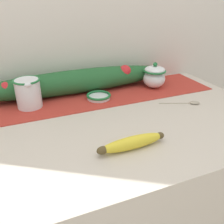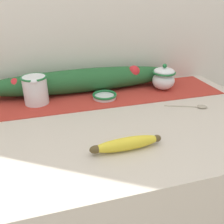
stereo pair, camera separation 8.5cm
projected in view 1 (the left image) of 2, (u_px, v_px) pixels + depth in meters
name	position (u px, v px, depth m)	size (l,w,h in m)	color
countertop	(101.00, 215.00, 1.10)	(1.33, 0.73, 0.93)	beige
back_wall	(67.00, 28.00, 1.09)	(2.13, 0.04, 2.40)	silver
table_runner	(81.00, 99.00, 1.08)	(1.22, 0.26, 0.00)	#B23328
cream_pitcher	(28.00, 92.00, 0.98)	(0.10, 0.12, 0.12)	white
sugar_bowl	(154.00, 76.00, 1.18)	(0.11, 0.11, 0.12)	white
small_dish	(99.00, 96.00, 1.08)	(0.11, 0.11, 0.02)	white
banana	(132.00, 143.00, 0.74)	(0.22, 0.04, 0.04)	yellow
spoon	(192.00, 103.00, 1.04)	(0.16, 0.08, 0.01)	#A89E89
poinsettia_garland	(75.00, 82.00, 1.12)	(0.92, 0.12, 0.11)	#235B2D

